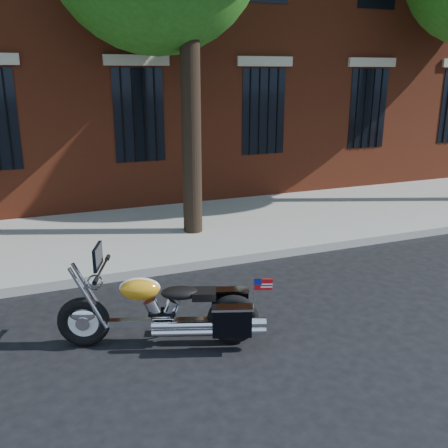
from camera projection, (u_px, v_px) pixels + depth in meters
name	position (u px, v px, depth m)	size (l,w,h in m)	color
ground	(223.00, 303.00, 6.98)	(120.00, 120.00, 0.00)	black
curb	(193.00, 265.00, 8.19)	(40.00, 0.16, 0.15)	gray
sidewalk	(164.00, 232.00, 9.86)	(40.00, 3.60, 0.15)	gray
motorcycle	(169.00, 312.00, 5.80)	(2.27, 1.24, 1.24)	black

